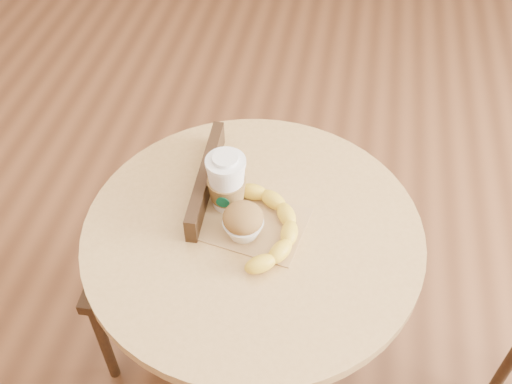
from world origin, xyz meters
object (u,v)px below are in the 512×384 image
at_px(cafe_table, 253,278).
at_px(banana, 267,227).
at_px(chair_left, 177,258).
at_px(muffin, 243,222).
at_px(coffee_cup, 227,184).

relative_size(cafe_table, banana, 2.80).
xyz_separation_m(chair_left, muffin, (0.22, -0.12, 0.34)).
bearing_deg(cafe_table, banana, -14.44).
xyz_separation_m(coffee_cup, banana, (0.11, -0.07, -0.05)).
bearing_deg(muffin, banana, 11.97).
xyz_separation_m(muffin, banana, (0.05, 0.01, -0.02)).
bearing_deg(banana, cafe_table, 155.74).
relative_size(muffin, banana, 0.34).
height_order(cafe_table, muffin, muffin).
height_order(muffin, banana, muffin).
bearing_deg(muffin, cafe_table, 47.49).
relative_size(cafe_table, coffee_cup, 5.12).
distance_m(coffee_cup, muffin, 0.10).
height_order(chair_left, muffin, muffin).
bearing_deg(cafe_table, muffin, -132.51).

